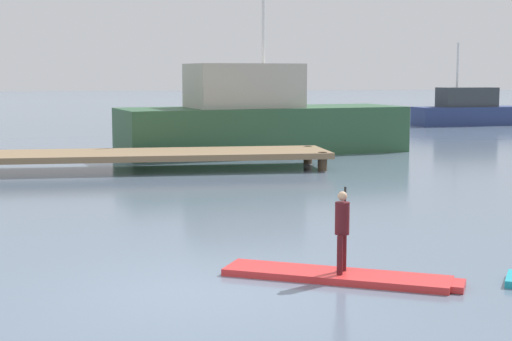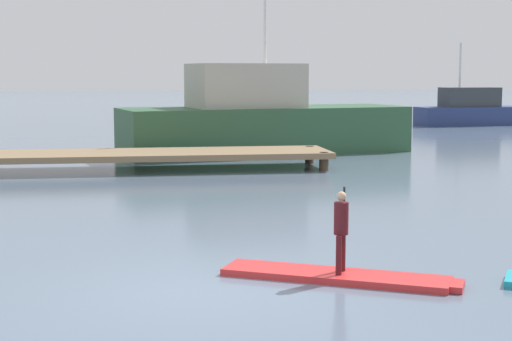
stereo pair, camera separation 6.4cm
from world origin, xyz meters
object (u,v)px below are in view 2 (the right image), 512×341
(paddleboard_near, at_px, (340,276))
(fishing_boat_white_large, at_px, (261,121))
(paddler_child_solo, at_px, (341,227))
(fishing_boat_green_midground, at_px, (474,111))

(paddleboard_near, xyz_separation_m, fishing_boat_white_large, (1.66, 17.91, 1.14))
(paddleboard_near, xyz_separation_m, paddler_child_solo, (0.01, 0.01, 0.71))
(paddler_child_solo, bearing_deg, fishing_boat_green_midground, 63.36)
(paddler_child_solo, height_order, fishing_boat_green_midground, fishing_boat_green_midground)
(paddleboard_near, height_order, fishing_boat_white_large, fishing_boat_white_large)
(paddleboard_near, distance_m, fishing_boat_white_large, 18.02)
(paddler_child_solo, bearing_deg, paddleboard_near, -147.14)
(paddler_child_solo, xyz_separation_m, fishing_boat_white_large, (1.65, 17.90, 0.43))
(paddleboard_near, bearing_deg, fishing_boat_white_large, 84.71)
(paddleboard_near, height_order, fishing_boat_green_midground, fishing_boat_green_midground)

